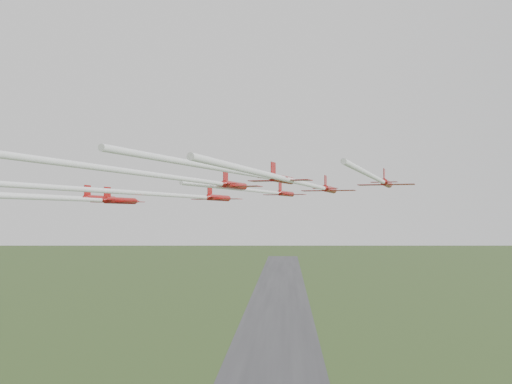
{
  "coord_description": "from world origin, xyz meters",
  "views": [
    {
      "loc": [
        4.91,
        -101.95,
        55.48
      ],
      "look_at": [
        -0.39,
        -2.95,
        59.31
      ],
      "focal_mm": 40.0,
      "sensor_mm": 36.0,
      "label": 1
    }
  ],
  "objects_px": {
    "jet_row3_right": "(380,180)",
    "jet_row4_right": "(256,175)",
    "jet_row2_left": "(181,196)",
    "jet_row2_right": "(309,185)",
    "jet_row3_left": "(33,196)",
    "jet_row4_left": "(81,199)",
    "jet_lead": "(267,192)",
    "jet_row3_mid": "(193,180)"
  },
  "relations": [
    {
      "from": "jet_row2_left",
      "to": "jet_row4_right",
      "type": "bearing_deg",
      "value": -46.92
    },
    {
      "from": "jet_row3_right",
      "to": "jet_row4_right",
      "type": "bearing_deg",
      "value": -125.92
    },
    {
      "from": "jet_lead",
      "to": "jet_row3_left",
      "type": "bearing_deg",
      "value": -122.92
    },
    {
      "from": "jet_row2_right",
      "to": "jet_row4_left",
      "type": "xyz_separation_m",
      "value": [
        -30.82,
        -11.2,
        -2.44
      ]
    },
    {
      "from": "jet_row2_left",
      "to": "jet_row2_right",
      "type": "height_order",
      "value": "jet_row2_right"
    },
    {
      "from": "jet_lead",
      "to": "jet_row4_left",
      "type": "bearing_deg",
      "value": -106.67
    },
    {
      "from": "jet_lead",
      "to": "jet_row2_right",
      "type": "height_order",
      "value": "jet_row2_right"
    },
    {
      "from": "jet_row2_left",
      "to": "jet_row4_right",
      "type": "relative_size",
      "value": 1.44
    },
    {
      "from": "jet_row2_left",
      "to": "jet_row3_right",
      "type": "bearing_deg",
      "value": -10.25
    },
    {
      "from": "jet_row2_right",
      "to": "jet_row3_mid",
      "type": "bearing_deg",
      "value": -135.51
    },
    {
      "from": "jet_row3_mid",
      "to": "jet_row4_right",
      "type": "relative_size",
      "value": 1.42
    },
    {
      "from": "jet_row2_left",
      "to": "jet_row3_left",
      "type": "bearing_deg",
      "value": -128.47
    },
    {
      "from": "jet_row3_right",
      "to": "jet_row4_left",
      "type": "bearing_deg",
      "value": -158.13
    },
    {
      "from": "jet_lead",
      "to": "jet_row3_right",
      "type": "height_order",
      "value": "jet_row3_right"
    },
    {
      "from": "jet_row3_right",
      "to": "jet_row2_right",
      "type": "bearing_deg",
      "value": 160.6
    },
    {
      "from": "jet_row3_left",
      "to": "jet_row3_right",
      "type": "xyz_separation_m",
      "value": [
        49.99,
        -2.38,
        2.02
      ]
    },
    {
      "from": "jet_lead",
      "to": "jet_row2_left",
      "type": "xyz_separation_m",
      "value": [
        -13.99,
        -13.56,
        -1.14
      ]
    },
    {
      "from": "jet_row2_left",
      "to": "jet_row4_right",
      "type": "distance_m",
      "value": 32.29
    },
    {
      "from": "jet_row2_left",
      "to": "jet_row4_right",
      "type": "xyz_separation_m",
      "value": [
        14.24,
        -28.94,
        1.47
      ]
    },
    {
      "from": "jet_row3_left",
      "to": "jet_row3_mid",
      "type": "xyz_separation_m",
      "value": [
        24.53,
        -5.23,
        1.94
      ]
    },
    {
      "from": "jet_lead",
      "to": "jet_row2_right",
      "type": "xyz_separation_m",
      "value": [
        7.22,
        -22.74,
        0.16
      ]
    },
    {
      "from": "jet_row3_left",
      "to": "jet_row3_mid",
      "type": "distance_m",
      "value": 25.16
    },
    {
      "from": "jet_lead",
      "to": "jet_row3_left",
      "type": "xyz_separation_m",
      "value": [
        -33.31,
        -26.91,
        -1.59
      ]
    },
    {
      "from": "jet_lead",
      "to": "jet_row2_right",
      "type": "relative_size",
      "value": 0.74
    },
    {
      "from": "jet_row3_left",
      "to": "jet_lead",
      "type": "bearing_deg",
      "value": 52.69
    },
    {
      "from": "jet_row2_left",
      "to": "jet_row3_right",
      "type": "relative_size",
      "value": 1.4
    },
    {
      "from": "jet_row2_left",
      "to": "jet_lead",
      "type": "bearing_deg",
      "value": 61.0
    },
    {
      "from": "jet_lead",
      "to": "jet_row2_left",
      "type": "bearing_deg",
      "value": -117.74
    },
    {
      "from": "jet_row2_right",
      "to": "jet_row4_left",
      "type": "bearing_deg",
      "value": -145.99
    },
    {
      "from": "jet_row2_left",
      "to": "jet_row4_right",
      "type": "height_order",
      "value": "jet_row4_right"
    },
    {
      "from": "jet_row2_right",
      "to": "jet_row3_left",
      "type": "xyz_separation_m",
      "value": [
        -40.53,
        -4.17,
        -1.75
      ]
    },
    {
      "from": "jet_row3_right",
      "to": "jet_row4_right",
      "type": "height_order",
      "value": "jet_row3_right"
    },
    {
      "from": "jet_row2_right",
      "to": "jet_row3_right",
      "type": "bearing_deg",
      "value": -20.63
    },
    {
      "from": "jet_row4_right",
      "to": "jet_lead",
      "type": "bearing_deg",
      "value": 108.44
    },
    {
      "from": "jet_lead",
      "to": "jet_row2_left",
      "type": "distance_m",
      "value": 19.52
    },
    {
      "from": "jet_row2_left",
      "to": "jet_row3_left",
      "type": "height_order",
      "value": "jet_row2_left"
    },
    {
      "from": "jet_row3_left",
      "to": "jet_row3_right",
      "type": "height_order",
      "value": "jet_row3_right"
    },
    {
      "from": "jet_row3_right",
      "to": "jet_row3_mid",
      "type": "bearing_deg",
      "value": -158.32
    },
    {
      "from": "jet_row2_left",
      "to": "jet_row2_right",
      "type": "relative_size",
      "value": 0.92
    },
    {
      "from": "jet_row2_left",
      "to": "jet_row3_mid",
      "type": "height_order",
      "value": "jet_row3_mid"
    },
    {
      "from": "jet_row3_right",
      "to": "jet_row4_left",
      "type": "distance_m",
      "value": 40.65
    },
    {
      "from": "jet_row2_right",
      "to": "jet_row4_right",
      "type": "xyz_separation_m",
      "value": [
        -6.97,
        -19.77,
        0.17
      ]
    }
  ]
}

